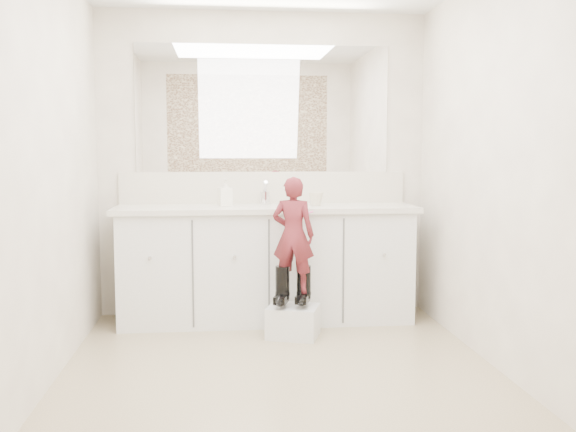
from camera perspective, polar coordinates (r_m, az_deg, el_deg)
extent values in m
plane|color=#857357|center=(3.88, -0.60, -13.86)|extent=(3.00, 3.00, 0.00)
plane|color=#C0B2A4|center=(5.15, -2.18, 4.60)|extent=(2.60, 0.00, 2.60)
plane|color=#C0B2A4|center=(2.17, 3.07, 3.00)|extent=(2.60, 0.00, 2.60)
plane|color=#C0B2A4|center=(3.77, -20.76, 3.81)|extent=(0.00, 3.00, 3.00)
plane|color=#C0B2A4|center=(4.00, 18.32, 3.98)|extent=(0.00, 3.00, 3.00)
cube|color=silver|center=(4.96, -1.94, -4.45)|extent=(2.20, 0.55, 0.85)
cube|color=beige|center=(4.88, -1.94, 0.66)|extent=(2.28, 0.58, 0.04)
cube|color=beige|center=(5.15, -2.16, 2.54)|extent=(2.28, 0.03, 0.25)
cube|color=white|center=(5.15, -2.19, 9.50)|extent=(2.00, 0.02, 1.00)
cube|color=#472819|center=(2.21, 3.09, 14.77)|extent=(2.00, 0.01, 1.20)
cylinder|color=silver|center=(5.04, -2.08, 1.62)|extent=(0.08, 0.08, 0.10)
imported|color=beige|center=(4.91, 2.51, 1.54)|extent=(0.14, 0.14, 0.10)
imported|color=white|center=(4.91, -5.60, 2.11)|extent=(0.11, 0.11, 0.21)
cube|color=silver|center=(4.58, 0.46, -9.36)|extent=(0.42, 0.38, 0.22)
imported|color=#9A2F3B|center=(4.46, 0.47, -1.69)|extent=(0.34, 0.28, 0.81)
cylinder|color=#FF63BE|center=(4.43, 1.40, 0.13)|extent=(0.13, 0.05, 0.06)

